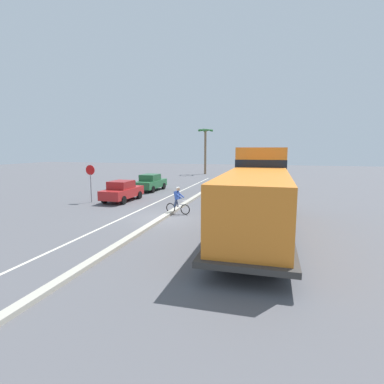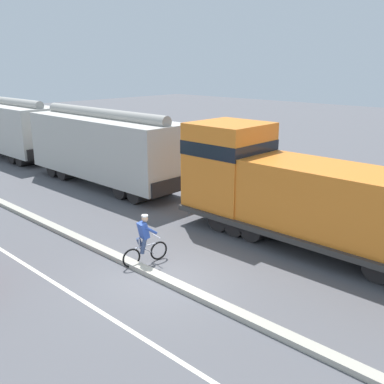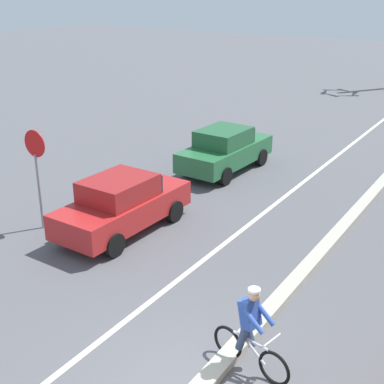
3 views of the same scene
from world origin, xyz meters
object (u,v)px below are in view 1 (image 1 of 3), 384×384
object	(u,v)px
hopper_car_middle	(268,165)
parked_car_red	(122,191)
hopper_car_lead	(265,172)
cyclist	(178,201)
parked_car_green	(151,182)
palm_tree_near	(205,140)
locomotive	(258,197)
stop_sign	(90,176)

from	to	relation	value
hopper_car_middle	parked_car_red	bearing A→B (deg)	-121.56
hopper_car_lead	cyclist	world-z (taller)	hopper_car_lead
hopper_car_lead	hopper_car_middle	size ratio (longest dim) A/B	1.00
cyclist	parked_car_green	bearing A→B (deg)	121.83
cyclist	palm_tree_near	xyz separation A→B (m)	(-4.81, 29.44, 4.60)
hopper_car_lead	hopper_car_middle	bearing A→B (deg)	90.00
parked_car_red	parked_car_green	world-z (taller)	same
parked_car_red	hopper_car_lead	bearing A→B (deg)	28.80
parked_car_green	cyclist	size ratio (longest dim) A/B	2.49
cyclist	locomotive	bearing A→B (deg)	-30.14
hopper_car_lead	parked_car_green	world-z (taller)	hopper_car_lead
hopper_car_lead	hopper_car_middle	world-z (taller)	same
hopper_car_lead	parked_car_red	size ratio (longest dim) A/B	2.50
parked_car_red	cyclist	bearing A→B (deg)	-30.10
hopper_car_lead	cyclist	size ratio (longest dim) A/B	6.18
hopper_car_middle	locomotive	bearing A→B (deg)	-90.00
hopper_car_lead	palm_tree_near	bearing A→B (deg)	116.11
locomotive	cyclist	xyz separation A→B (m)	(-5.11, 2.97, -0.98)
hopper_car_middle	parked_car_red	xyz separation A→B (m)	(-10.76, -17.51, -1.26)
hopper_car_lead	cyclist	xyz separation A→B (m)	(-5.11, -9.19, -1.26)
locomotive	cyclist	world-z (taller)	locomotive
hopper_car_middle	parked_car_green	bearing A→B (deg)	-133.55
hopper_car_middle	hopper_car_lead	bearing A→B (deg)	-90.00
parked_car_red	stop_sign	size ratio (longest dim) A/B	1.47
parked_car_red	stop_sign	world-z (taller)	stop_sign
hopper_car_middle	stop_sign	world-z (taller)	hopper_car_middle
palm_tree_near	cyclist	bearing A→B (deg)	-80.71
locomotive	cyclist	distance (m)	5.99
palm_tree_near	parked_car_red	bearing A→B (deg)	-91.83
locomotive	stop_sign	size ratio (longest dim) A/B	4.03
locomotive	palm_tree_near	size ratio (longest dim) A/B	1.59
locomotive	cyclist	size ratio (longest dim) A/B	6.77
parked_car_red	cyclist	distance (m)	6.53
parked_car_green	palm_tree_near	size ratio (longest dim) A/B	0.58
locomotive	parked_car_green	xyz separation A→B (m)	(-10.90, 12.29, -0.98)
hopper_car_lead	parked_car_red	distance (m)	12.34
cyclist	stop_sign	bearing A→B (deg)	164.11
locomotive	parked_car_red	distance (m)	12.48
parked_car_red	cyclist	xyz separation A→B (m)	(5.65, -3.28, 0.00)
parked_car_green	cyclist	world-z (taller)	cyclist
cyclist	hopper_car_middle	bearing A→B (deg)	76.19
cyclist	parked_car_red	bearing A→B (deg)	149.90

